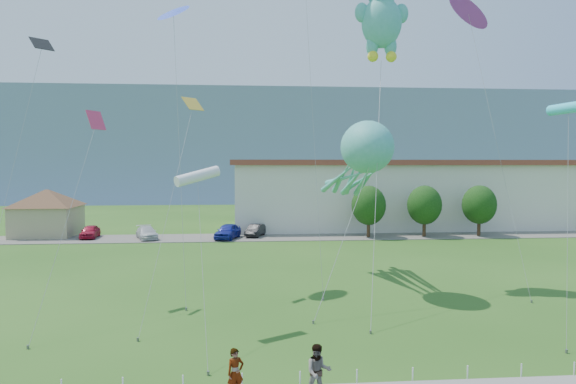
{
  "coord_description": "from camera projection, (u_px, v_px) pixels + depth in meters",
  "views": [
    {
      "loc": [
        -2.86,
        -18.58,
        7.63
      ],
      "look_at": [
        -0.64,
        8.0,
        6.22
      ],
      "focal_mm": 32.0,
      "sensor_mm": 36.0,
      "label": 1
    }
  ],
  "objects": [
    {
      "name": "ground",
      "position": [
        323.0,
        369.0,
        19.13
      ],
      "size": [
        160.0,
        160.0,
        0.0
      ],
      "primitive_type": "plane",
      "color": "#275317",
      "rests_on": "ground"
    },
    {
      "name": "parking_strip",
      "position": [
        273.0,
        237.0,
        53.96
      ],
      "size": [
        70.0,
        6.0,
        0.06
      ],
      "primitive_type": "cube",
      "color": "#59544C",
      "rests_on": "ground"
    },
    {
      "name": "hill_ridge",
      "position": [
        256.0,
        147.0,
        137.88
      ],
      "size": [
        160.0,
        50.0,
        25.0
      ],
      "primitive_type": "cube",
      "color": "slate",
      "rests_on": "ground"
    },
    {
      "name": "pavilion",
      "position": [
        47.0,
        208.0,
        54.79
      ],
      "size": [
        9.2,
        9.2,
        5.0
      ],
      "color": "tan",
      "rests_on": "ground"
    },
    {
      "name": "warehouse",
      "position": [
        474.0,
        193.0,
        64.86
      ],
      "size": [
        61.0,
        15.0,
        8.2
      ],
      "color": "beige",
      "rests_on": "ground"
    },
    {
      "name": "rope_fence",
      "position": [
        329.0,
        377.0,
        17.82
      ],
      "size": [
        26.05,
        0.05,
        0.5
      ],
      "color": "white",
      "rests_on": "ground"
    },
    {
      "name": "tree_near",
      "position": [
        369.0,
        205.0,
        53.61
      ],
      "size": [
        3.6,
        3.6,
        5.47
      ],
      "color": "#3F2B19",
      "rests_on": "ground"
    },
    {
      "name": "tree_mid",
      "position": [
        424.0,
        205.0,
        54.11
      ],
      "size": [
        3.6,
        3.6,
        5.47
      ],
      "color": "#3F2B19",
      "rests_on": "ground"
    },
    {
      "name": "tree_far",
      "position": [
        479.0,
        205.0,
        54.61
      ],
      "size": [
        3.6,
        3.6,
        5.47
      ],
      "color": "#3F2B19",
      "rests_on": "ground"
    },
    {
      "name": "pedestrian_left",
      "position": [
        235.0,
        373.0,
        16.59
      ],
      "size": [
        0.69,
        0.6,
        1.6
      ],
      "primitive_type": "imported",
      "rotation": [
        0.0,
        0.0,
        0.46
      ],
      "color": "gray",
      "rests_on": "sidewalk"
    },
    {
      "name": "pedestrian_right",
      "position": [
        318.0,
        372.0,
        16.5
      ],
      "size": [
        0.87,
        0.69,
        1.76
      ],
      "primitive_type": "imported",
      "rotation": [
        0.0,
        0.0,
        0.03
      ],
      "color": "gray",
      "rests_on": "sidewalk"
    },
    {
      "name": "parked_car_red",
      "position": [
        90.0,
        232.0,
        53.14
      ],
      "size": [
        1.82,
        3.97,
        1.32
      ],
      "primitive_type": "imported",
      "rotation": [
        0.0,
        0.0,
        0.07
      ],
      "color": "#AB1530",
      "rests_on": "parking_strip"
    },
    {
      "name": "parked_car_white",
      "position": [
        147.0,
        233.0,
        52.51
      ],
      "size": [
        3.12,
        4.69,
        1.26
      ],
      "primitive_type": "imported",
      "rotation": [
        0.0,
        0.0,
        0.34
      ],
      "color": "silver",
      "rests_on": "parking_strip"
    },
    {
      "name": "parked_car_blue",
      "position": [
        228.0,
        231.0,
        52.59
      ],
      "size": [
        3.01,
        4.83,
        1.53
      ],
      "primitive_type": "imported",
      "rotation": [
        0.0,
        0.0,
        -0.29
      ],
      "color": "navy",
      "rests_on": "parking_strip"
    },
    {
      "name": "parked_car_black",
      "position": [
        256.0,
        230.0,
        54.44
      ],
      "size": [
        2.46,
        4.06,
        1.26
      ],
      "primitive_type": "imported",
      "rotation": [
        0.0,
        0.0,
        -0.31
      ],
      "color": "black",
      "rests_on": "parking_strip"
    },
    {
      "name": "octopus_kite",
      "position": [
        362.0,
        161.0,
        31.25
      ],
      "size": [
        5.44,
        12.83,
        10.21
      ],
      "color": "teal",
      "rests_on": "ground"
    },
    {
      "name": "teddy_bear_kite",
      "position": [
        382.0,
        16.0,
        32.69
      ],
      "size": [
        4.9,
        11.4,
        19.75
      ],
      "color": "teal",
      "rests_on": "ground"
    },
    {
      "name": "small_kite_white",
      "position": [
        198.0,
        177.0,
        23.53
      ],
      "size": [
        1.12,
        6.63,
        7.55
      ],
      "color": "white",
      "rests_on": "ground"
    },
    {
      "name": "small_kite_blue",
      "position": [
        174.0,
        18.0,
        31.98
      ],
      "size": [
        2.28,
        7.03,
        17.87
      ],
      "color": "blue",
      "rests_on": "ground"
    },
    {
      "name": "small_kite_pink",
      "position": [
        90.0,
        140.0,
        27.05
      ],
      "size": [
        1.66,
        7.71,
        10.48
      ],
      "color": "#EC345C",
      "rests_on": "ground"
    },
    {
      "name": "small_kite_black",
      "position": [
        34.0,
        75.0,
        28.09
      ],
      "size": [
        1.99,
        6.15,
        14.83
      ],
      "color": "black",
      "rests_on": "ground"
    },
    {
      "name": "small_kite_cyan",
      "position": [
        569.0,
        110.0,
        23.35
      ],
      "size": [
        2.07,
        4.19,
        10.67
      ],
      "color": "#37D9FA",
      "rests_on": "ground"
    },
    {
      "name": "small_kite_purple",
      "position": [
        470.0,
        18.0,
        33.77
      ],
      "size": [
        1.93,
        7.33,
        18.46
      ],
      "color": "#B332CB",
      "rests_on": "ground"
    },
    {
      "name": "small_kite_yellow",
      "position": [
        188.0,
        126.0,
        29.2
      ],
      "size": [
        2.3,
        9.19,
        11.66
      ],
      "color": "gold",
      "rests_on": "ground"
    }
  ]
}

